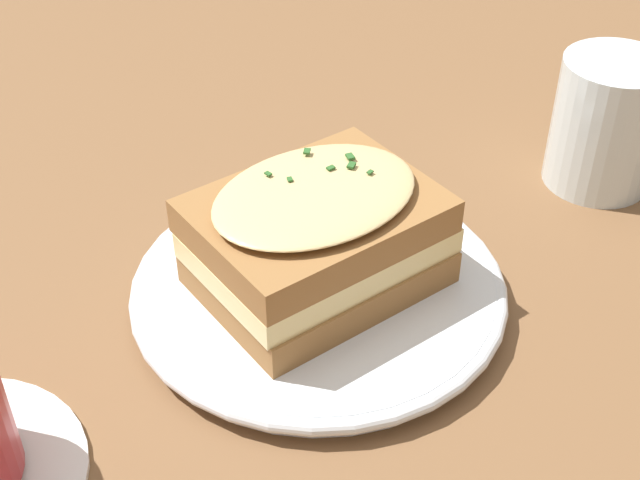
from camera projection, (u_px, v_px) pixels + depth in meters
name	position (u px, v px, depth m)	size (l,w,h in m)	color
ground_plane	(350.00, 310.00, 0.54)	(2.40, 2.40, 0.00)	brown
dinner_plate	(320.00, 287.00, 0.54)	(0.23, 0.23, 0.02)	white
sandwich	(318.00, 236.00, 0.51)	(0.16, 0.17, 0.07)	olive
water_glass	(606.00, 123.00, 0.62)	(0.07, 0.07, 0.09)	silver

